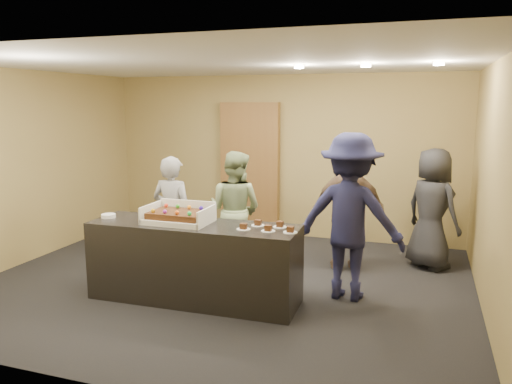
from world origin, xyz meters
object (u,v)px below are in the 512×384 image
(plate_stack, at_px, (108,216))
(person_sage_man, at_px, (235,210))
(person_server_grey, at_px, (173,216))
(serving_counter, at_px, (194,262))
(sheet_cake, at_px, (178,214))
(person_brown_extra, at_px, (348,211))
(cake_box, at_px, (180,218))
(person_dark_suit, at_px, (432,209))
(person_navy_man, at_px, (350,217))
(storage_cabinet, at_px, (250,169))

(plate_stack, height_order, person_sage_man, person_sage_man)
(person_server_grey, bearing_deg, person_sage_man, -138.01)
(serving_counter, relative_size, sheet_cake, 3.85)
(plate_stack, xyz_separation_m, person_brown_extra, (2.59, 1.66, -0.10))
(cake_box, bearing_deg, plate_stack, -175.65)
(plate_stack, bearing_deg, person_brown_extra, 32.58)
(plate_stack, relative_size, person_dark_suit, 0.10)
(person_brown_extra, bearing_deg, serving_counter, 28.33)
(person_sage_man, bearing_deg, person_navy_man, 168.18)
(serving_counter, relative_size, person_sage_man, 1.49)
(serving_counter, relative_size, person_dark_suit, 1.45)
(cake_box, xyz_separation_m, sheet_cake, (-0.00, -0.03, 0.05))
(person_sage_man, relative_size, person_dark_suit, 0.97)
(person_server_grey, xyz_separation_m, person_sage_man, (0.67, 0.53, 0.02))
(person_server_grey, xyz_separation_m, person_brown_extra, (2.16, 0.87, 0.04))
(cake_box, height_order, person_brown_extra, person_brown_extra)
(sheet_cake, relative_size, person_navy_man, 0.33)
(person_navy_man, relative_size, person_brown_extra, 1.16)
(sheet_cake, bearing_deg, plate_stack, -177.35)
(person_sage_man, height_order, person_brown_extra, person_brown_extra)
(person_sage_man, xyz_separation_m, person_dark_suit, (2.55, 0.83, 0.02))
(cake_box, bearing_deg, sheet_cake, -90.98)
(person_server_grey, bearing_deg, plate_stack, 64.39)
(person_navy_man, height_order, person_dark_suit, person_navy_man)
(storage_cabinet, xyz_separation_m, person_dark_suit, (2.96, -0.94, -0.30))
(cake_box, bearing_deg, person_server_grey, 123.49)
(cake_box, distance_m, sheet_cake, 0.06)
(person_server_grey, bearing_deg, storage_cabinet, -93.06)
(person_sage_man, bearing_deg, cake_box, 89.60)
(storage_cabinet, relative_size, cake_box, 3.08)
(sheet_cake, distance_m, person_sage_man, 1.30)
(storage_cabinet, relative_size, person_brown_extra, 1.36)
(person_brown_extra, bearing_deg, person_dark_suit, -174.11)
(person_server_grey, distance_m, person_dark_suit, 3.49)
(storage_cabinet, height_order, person_dark_suit, storage_cabinet)
(sheet_cake, distance_m, person_server_grey, 0.90)
(serving_counter, distance_m, person_navy_man, 1.85)
(plate_stack, bearing_deg, storage_cabinet, 77.32)
(plate_stack, bearing_deg, person_sage_man, 50.08)
(cake_box, height_order, plate_stack, cake_box)
(person_navy_man, bearing_deg, cake_box, 23.40)
(storage_cabinet, xyz_separation_m, person_sage_man, (0.41, -1.77, -0.32))
(serving_counter, relative_size, person_server_grey, 1.53)
(person_sage_man, bearing_deg, storage_cabinet, -68.59)
(sheet_cake, bearing_deg, person_navy_man, 19.83)
(person_server_grey, bearing_deg, sheet_cake, 125.87)
(plate_stack, bearing_deg, person_server_grey, 61.01)
(person_dark_suit, bearing_deg, plate_stack, 69.64)
(storage_cabinet, relative_size, sheet_cake, 3.61)
(person_server_grey, distance_m, person_sage_man, 0.85)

